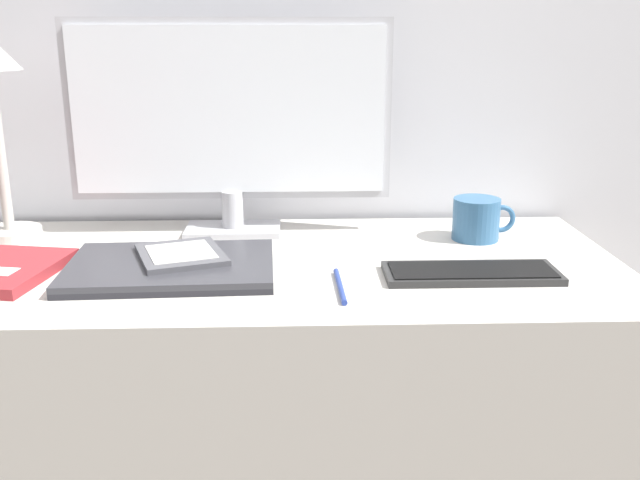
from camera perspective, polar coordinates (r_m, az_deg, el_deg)
desk at (r=1.41m, az=-3.93°, el=-15.67°), size 1.24×0.57×0.71m
monitor at (r=1.40m, az=-7.26°, el=9.60°), size 0.62×0.11×0.41m
keyboard at (r=1.20m, az=12.00°, el=-2.58°), size 0.28×0.11×0.01m
laptop at (r=1.21m, az=-11.81°, el=-2.13°), size 0.35×0.25×0.02m
ereader at (r=1.23m, az=-11.05°, el=-1.13°), size 0.18×0.19×0.01m
coffee_mug at (r=1.40m, az=12.46°, el=1.65°), size 0.12×0.09×0.08m
pen at (r=1.12m, az=1.61°, el=-3.70°), size 0.01×0.15×0.01m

